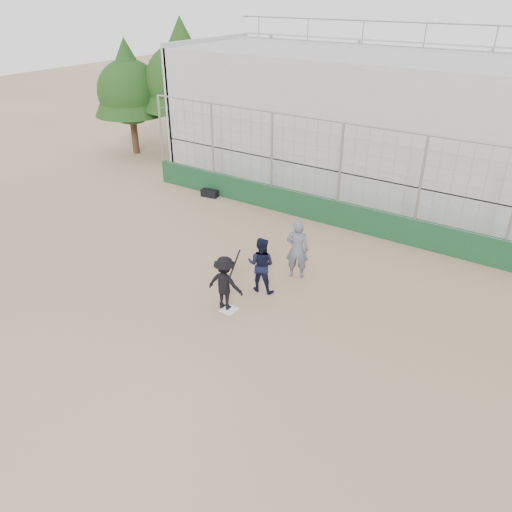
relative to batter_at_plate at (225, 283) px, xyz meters
The scene contains 10 objects.
ground 0.85m from the batter_at_plate, 15.31° to the right, with size 90.00×90.00×0.00m, color brown.
home_plate 0.84m from the batter_at_plate, 15.31° to the right, with size 0.44×0.44×0.02m, color white.
backstop 6.96m from the batter_at_plate, 88.73° to the left, with size 18.10×0.25×4.04m.
bleachers 12.09m from the batter_at_plate, 89.26° to the left, with size 20.25×6.70×6.98m.
tree_left 15.82m from the batter_at_plate, 134.71° to the left, with size 4.48×4.48×7.00m.
tree_right 16.62m from the batter_at_plate, 144.68° to the left, with size 3.84×3.84×6.00m.
batter_at_plate is the anchor object (origin of this frame).
catcher_crouched 1.41m from the batter_at_plate, 75.81° to the left, with size 0.98×0.82×1.22m.
umpire 2.83m from the batter_at_plate, 73.35° to the left, with size 0.72×0.47×1.77m, color #4F5664.
equipment_bag 8.80m from the batter_at_plate, 131.56° to the left, with size 0.79×0.43×0.36m.
Camera 1 is at (7.30, -9.49, 8.29)m, focal length 35.00 mm.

